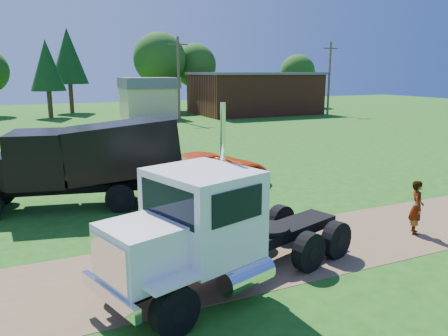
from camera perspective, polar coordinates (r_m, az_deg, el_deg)
name	(u,v)px	position (r m, az deg, el deg)	size (l,w,h in m)	color
ground	(349,237)	(15.20, 16.04, -8.68)	(140.00, 140.00, 0.00)	#1D4B10
dirt_track	(349,237)	(15.19, 16.04, -8.65)	(120.00, 4.20, 0.01)	brown
white_semi_tractor	(206,231)	(10.75, -2.32, -8.16)	(7.75, 4.52, 4.59)	black
black_dump_truck	(85,159)	(18.24, -17.65, 1.18)	(8.45, 4.07, 3.58)	black
orange_pickup	(208,170)	(20.53, -2.09, -0.24)	(2.81, 6.08, 1.69)	#D43D0A
spectator_a	(417,207)	(16.00, 23.86, -4.74)	(0.67, 0.44, 1.84)	#999999
spectator_b	(169,168)	(20.90, -7.17, -0.02)	(0.85, 0.66, 1.75)	#999999
brick_building	(254,93)	(57.66, 3.98, 9.75)	(15.40, 10.40, 5.30)	brown
tan_shed	(149,97)	(52.49, -9.77, 9.08)	(6.20, 5.40, 4.70)	tan
utility_poles	(179,78)	(48.20, -5.96, 11.63)	(42.20, 0.28, 9.00)	brown
tree_row	(121,65)	(61.74, -13.24, 13.02)	(56.68, 11.02, 10.94)	#362316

